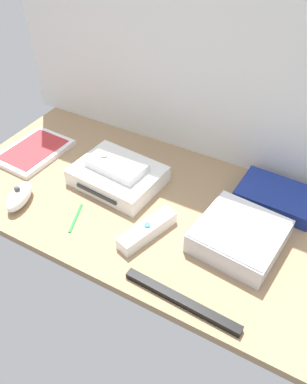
{
  "coord_description": "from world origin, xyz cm",
  "views": [
    {
      "loc": [
        33.43,
        -59.3,
        65.01
      ],
      "look_at": [
        0.0,
        0.0,
        4.0
      ],
      "focal_mm": 37.1,
      "sensor_mm": 36.0,
      "label": 1
    }
  ],
  "objects": [
    {
      "name": "game_case",
      "position": [
        -38.62,
        1.62,
        0.76
      ],
      "size": [
        14.55,
        19.67,
        1.56
      ],
      "rotation": [
        0.0,
        0.0,
        -0.05
      ],
      "color": "white",
      "rests_on": "ground_plane"
    },
    {
      "name": "remote_wand",
      "position": [
        3.6,
        -9.09,
        1.51
      ],
      "size": [
        7.69,
        15.21,
        3.4
      ],
      "rotation": [
        0.0,
        0.0,
        -0.29
      ],
      "color": "white",
      "rests_on": "ground_plane"
    },
    {
      "name": "back_wall",
      "position": [
        0.0,
        24.6,
        32.0
      ],
      "size": [
        110.0,
        1.2,
        64.0
      ],
      "primitive_type": "cube",
      "color": "white",
      "rests_on": "ground"
    },
    {
      "name": "network_router",
      "position": [
        24.98,
        15.14,
        1.7
      ],
      "size": [
        18.45,
        12.9,
        3.4
      ],
      "rotation": [
        0.0,
        0.0,
        -0.04
      ],
      "color": "navy",
      "rests_on": "ground_plane"
    },
    {
      "name": "game_console",
      "position": [
        -11.75,
        2.67,
        2.2
      ],
      "size": [
        22.3,
        17.86,
        4.4
      ],
      "rotation": [
        0.0,
        0.0,
        -0.09
      ],
      "color": "white",
      "rests_on": "ground_plane"
    },
    {
      "name": "ground_plane",
      "position": [
        0.0,
        0.0,
        -1.0
      ],
      "size": [
        100.0,
        48.0,
        2.0
      ],
      "primitive_type": "cube",
      "color": "#9E7F5B",
      "rests_on": "ground"
    },
    {
      "name": "sensor_bar",
      "position": [
        17.64,
        -20.7,
        0.7
      ],
      "size": [
        24.06,
        2.9,
        1.4
      ],
      "primitive_type": "cube",
      "rotation": [
        0.0,
        0.0,
        -0.05
      ],
      "color": "black",
      "rests_on": "ground_plane"
    },
    {
      "name": "stylus_pen",
      "position": [
        -13.26,
        -12.74,
        0.35
      ],
      "size": [
        3.74,
        8.69,
        0.7
      ],
      "primitive_type": "cylinder",
      "rotation": [
        0.0,
        1.57,
        1.92
      ],
      "color": "green",
      "rests_on": "ground_plane"
    },
    {
      "name": "remote_classic_pad",
      "position": [
        -12.0,
        2.86,
        5.41
      ],
      "size": [
        15.16,
        9.47,
        2.4
      ],
      "rotation": [
        0.0,
        0.0,
        -0.11
      ],
      "color": "white",
      "rests_on": "game_console"
    },
    {
      "name": "remote_nunchuk",
      "position": [
        -27.85,
        -14.96,
        2.04
      ],
      "size": [
        7.08,
        10.84,
        5.1
      ],
      "rotation": [
        0.0,
        0.0,
        0.29
      ],
      "color": "white",
      "rests_on": "ground_plane"
    },
    {
      "name": "mini_computer",
      "position": [
        21.74,
        -1.85,
        2.64
      ],
      "size": [
        18.58,
        18.58,
        5.3
      ],
      "rotation": [
        0.0,
        0.0,
        -0.1
      ],
      "color": "silver",
      "rests_on": "ground_plane"
    }
  ]
}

